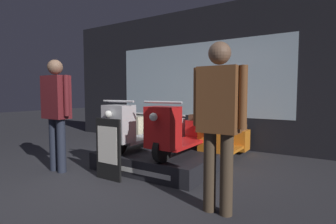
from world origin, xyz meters
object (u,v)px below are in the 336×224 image
Objects in this scene: scooter_backrow_2 at (226,141)px; person_right_browsing at (219,114)px; scooter_display_right at (184,132)px; scooter_backrow_1 at (187,137)px; person_left_browsing at (56,106)px; price_sign_board at (108,149)px; scooter_backrow_0 at (153,133)px; scooter_display_left at (143,128)px.

person_right_browsing is (0.70, -2.15, 0.67)m from scooter_backrow_2.
scooter_display_right is 1.18m from scooter_backrow_1.
person_left_browsing is 1.99× the size of price_sign_board.
person_right_browsing is at bearing -42.24° from scooter_backrow_0.
person_right_browsing is (2.66, 0.00, -0.01)m from person_left_browsing.
scooter_backrow_1 is (0.84, 0.00, 0.00)m from scooter_backrow_0.
person_left_browsing is 1.15m from price_sign_board.
price_sign_board is at bearing -94.54° from scooter_backrow_1.
scooter_display_right is 1.11m from scooter_backrow_2.
scooter_backrow_1 is 0.99× the size of person_left_browsing.
person_right_browsing reaches higher than scooter_display_left.
scooter_display_left is 1.45m from person_left_browsing.
scooter_display_left is 0.99× the size of person_left_browsing.
person_left_browsing reaches higher than scooter_display_right.
price_sign_board reaches higher than scooter_backrow_2.
scooter_display_left reaches higher than price_sign_board.
scooter_backrow_0 is at bearing 82.21° from person_left_browsing.
scooter_display_left is at bearing 180.00° from scooter_display_right.
price_sign_board is (0.97, 0.13, -0.59)m from person_left_browsing.
person_left_browsing is at bearing -172.12° from price_sign_board.
scooter_backrow_0 and scooter_backrow_1 have the same top height.
person_right_browsing is at bearing -31.46° from scooter_display_left.
scooter_backrow_2 is (0.84, 0.00, 0.00)m from scooter_backrow_1.
person_right_browsing is 1.79m from price_sign_board.
scooter_backrow_1 is (0.30, 1.03, -0.27)m from scooter_display_left.
scooter_backrow_2 is (1.67, 0.00, 0.00)m from scooter_backrow_0.
scooter_backrow_1 is 2.53m from person_left_browsing.
scooter_backrow_2 is 2.99m from person_left_browsing.
scooter_display_right is 1.56m from person_right_browsing.
scooter_display_right is at bearing -63.23° from scooter_backrow_1.
scooter_display_left is at bearing -137.96° from scooter_backrow_2.
scooter_display_right reaches higher than price_sign_board.
scooter_backrow_2 is 0.99× the size of person_right_browsing.
scooter_backrow_0 is 2.13m from price_sign_board.
scooter_backrow_2 is at bearing 107.93° from person_right_browsing.
person_right_browsing is (1.53, -2.15, 0.67)m from scooter_backrow_1.
scooter_backrow_1 is at bearing 116.77° from scooter_display_right.
price_sign_board is (0.68, -2.02, 0.09)m from scooter_backrow_0.
price_sign_board reaches higher than scooter_backrow_0.
price_sign_board is at bearing 175.46° from person_right_browsing.
person_left_browsing is 2.66m from person_right_browsing.
scooter_backrow_0 is at bearing 180.00° from scooter_backrow_1.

